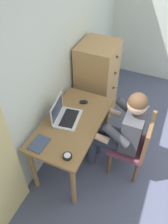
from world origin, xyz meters
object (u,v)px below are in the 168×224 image
Objects in this scene: dresser at (97,83)px; notebook_pad at (39,144)px; person_seated at (122,129)px; laptop at (64,115)px; computer_mouse at (84,102)px; chair at (135,144)px; desk_clock at (67,156)px; desk at (72,129)px.

dresser is 1.36m from notebook_pad.
notebook_pad is (-0.60, 0.68, 0.07)m from person_seated.
laptop reaches higher than computer_mouse.
chair is 0.87m from laptop.
notebook_pad is at bearing 131.24° from person_seated.
person_seated is at bearing -46.71° from notebook_pad.
desk_clock is (-0.45, -0.26, -0.04)m from laptop.
person_seated is at bearing -70.32° from desk.
chair is at bearing -40.52° from desk_clock.
person_seated reaches higher than laptop.
laptop is at bearing 102.36° from chair.
desk_clock is at bearing -159.06° from desk.
laptop is 4.15× the size of desk_clock.
person_seated reaches higher than computer_mouse.
dresser reaches higher than chair.
dresser is 0.95m from laptop.
dresser reaches higher than laptop.
person_seated is 13.13× the size of desk_clock.
chair is 9.60× the size of desk_clock.
desk_clock is (-0.44, -0.17, 0.13)m from desk.
laptop is 0.34m from computer_mouse.
chair is at bearing -53.13° from notebook_pad.
desk_clock is (-0.78, -0.18, -0.00)m from computer_mouse.
desk_clock is (-1.38, -0.24, 0.14)m from dresser.
desk_clock is at bearing 170.42° from computer_mouse.
dresser reaches higher than computer_mouse.
person_seated is at bearing -128.84° from computer_mouse.
person_seated is at bearing -141.90° from dresser.
chair is 8.64× the size of computer_mouse.
computer_mouse is at bearing 13.02° from desk_clock.
chair is 2.31× the size of laptop.
desk is at bearing 109.68° from person_seated.
dresser is 12.02× the size of computer_mouse.
person_seated reaches higher than desk.
desk_clock is (-0.63, 0.53, 0.26)m from chair.
notebook_pad is (0.03, 0.33, -0.01)m from desk_clock.
notebook_pad is at bearing 124.82° from chair.
person_seated is 0.72m from desk_clock.
desk is 0.19m from laptop.
desk_clock reaches higher than notebook_pad.
desk is 0.74m from chair.
person_seated reaches higher than notebook_pad.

